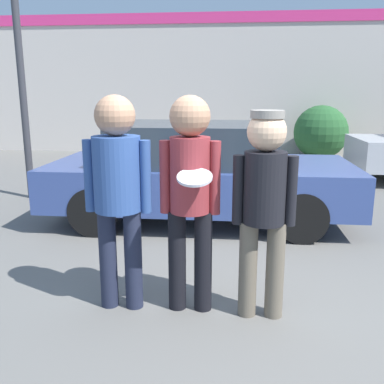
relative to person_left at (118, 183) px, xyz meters
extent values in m
plane|color=#66635E|center=(0.92, 0.18, -1.10)|extent=(56.00, 56.00, 0.00)
cube|color=beige|center=(0.92, 9.72, 0.92)|extent=(24.00, 0.18, 4.04)
cube|color=#E0337A|center=(0.92, 9.61, 2.78)|extent=(24.00, 0.04, 0.30)
cylinder|color=#1E2338|center=(-0.11, 0.00, -0.67)|extent=(0.15, 0.15, 0.87)
cylinder|color=#1E2338|center=(0.11, 0.00, -0.67)|extent=(0.15, 0.15, 0.87)
cylinder|color=#2D4C8C|center=(0.00, 0.00, 0.07)|extent=(0.39, 0.39, 0.61)
cylinder|color=#2D4C8C|center=(-0.24, 0.00, 0.05)|extent=(0.09, 0.09, 0.60)
cylinder|color=#2D4C8C|center=(0.24, 0.00, 0.05)|extent=(0.09, 0.09, 0.60)
sphere|color=tan|center=(0.00, 0.00, 0.54)|extent=(0.33, 0.33, 0.33)
cylinder|color=black|center=(0.48, 0.02, -0.67)|extent=(0.15, 0.15, 0.87)
cylinder|color=black|center=(0.70, 0.02, -0.67)|extent=(0.15, 0.15, 0.87)
cylinder|color=maroon|center=(0.59, 0.02, 0.07)|extent=(0.32, 0.32, 0.61)
cylinder|color=maroon|center=(0.39, 0.02, 0.05)|extent=(0.09, 0.09, 0.60)
cylinder|color=maroon|center=(0.80, 0.02, 0.05)|extent=(0.09, 0.09, 0.60)
sphere|color=tan|center=(0.59, 0.02, 0.54)|extent=(0.32, 0.32, 0.32)
cylinder|color=silver|center=(0.66, -0.22, 0.10)|extent=(0.27, 0.26, 0.10)
cylinder|color=#665B4C|center=(1.08, -0.04, -0.70)|extent=(0.15, 0.15, 0.81)
cylinder|color=#665B4C|center=(1.30, -0.04, -0.70)|extent=(0.15, 0.15, 0.81)
cylinder|color=black|center=(1.19, -0.04, -0.01)|extent=(0.33, 0.33, 0.57)
cylinder|color=black|center=(0.98, -0.04, -0.03)|extent=(0.09, 0.09, 0.56)
cylinder|color=black|center=(1.40, -0.04, -0.03)|extent=(0.09, 0.09, 0.56)
sphere|color=#DBB28E|center=(1.19, -0.04, 0.43)|extent=(0.30, 0.30, 0.30)
cylinder|color=gray|center=(1.19, -0.04, 0.56)|extent=(0.26, 0.26, 0.06)
cube|color=#334784|center=(0.47, 2.67, -0.54)|extent=(4.25, 1.90, 0.57)
cube|color=#28333D|center=(0.39, 2.67, 0.02)|extent=(2.21, 1.63, 0.55)
cylinder|color=black|center=(1.79, 3.52, -0.78)|extent=(0.64, 0.22, 0.64)
cylinder|color=black|center=(1.79, 1.82, -0.78)|extent=(0.64, 0.22, 0.64)
cylinder|color=black|center=(-0.85, 3.52, -0.78)|extent=(0.64, 0.22, 0.64)
cylinder|color=black|center=(-0.85, 1.82, -0.78)|extent=(0.64, 0.22, 0.64)
cylinder|color=#38383D|center=(-2.61, 3.69, 1.52)|extent=(0.12, 0.12, 5.25)
sphere|color=#285B2D|center=(3.29, 8.79, -0.37)|extent=(1.47, 1.47, 1.47)
camera|label=1|loc=(0.95, -3.34, 0.73)|focal=40.00mm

